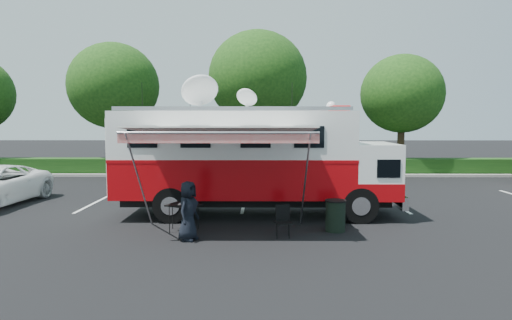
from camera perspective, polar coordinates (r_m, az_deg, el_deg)
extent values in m
plane|color=black|center=(16.02, -0.01, -6.94)|extent=(120.00, 120.00, 0.00)
cube|color=#9E998E|center=(27.14, 8.66, -1.91)|extent=(60.00, 0.35, 0.15)
cube|color=black|center=(27.98, 8.41, -0.83)|extent=(60.00, 1.20, 1.00)
cylinder|color=black|center=(30.11, -17.21, 2.65)|extent=(0.44, 0.44, 4.40)
ellipsoid|color=#14380F|center=(30.16, -17.37, 8.85)|extent=(5.63, 5.63, 5.35)
cylinder|color=black|center=(28.68, 0.20, 3.17)|extent=(0.44, 0.44, 4.80)
ellipsoid|color=#14380F|center=(28.79, 0.20, 10.26)|extent=(6.14, 6.14, 5.84)
cylinder|color=black|center=(30.04, 17.65, 2.26)|extent=(0.44, 0.44, 4.00)
ellipsoid|color=#14380F|center=(30.05, 17.80, 7.90)|extent=(5.12, 5.12, 4.86)
cube|color=silver|center=(20.09, -18.89, -4.76)|extent=(0.12, 5.50, 0.01)
cube|color=silver|center=(18.97, -1.46, -5.05)|extent=(0.12, 5.50, 0.01)
cube|color=silver|center=(19.71, 16.33, -4.88)|extent=(0.12, 5.50, 0.01)
cube|color=black|center=(15.91, -0.01, -4.90)|extent=(9.05, 1.47, 0.32)
cylinder|color=black|center=(15.12, 12.88, -5.55)|extent=(1.16, 0.34, 1.16)
cylinder|color=black|center=(17.35, 11.24, -4.17)|extent=(1.16, 0.34, 1.16)
cylinder|color=black|center=(15.04, -10.59, -5.56)|extent=(1.16, 0.34, 1.16)
cylinder|color=black|center=(17.29, -9.12, -4.17)|extent=(1.16, 0.34, 1.16)
cube|color=silver|center=(16.57, 16.85, -4.54)|extent=(0.21, 2.63, 0.42)
cube|color=white|center=(16.23, 14.26, -1.11)|extent=(1.47, 2.63, 1.79)
cube|color=#B0070B|center=(16.30, 14.21, -3.32)|extent=(1.49, 2.65, 0.58)
cube|color=black|center=(16.37, 16.61, 0.00)|extent=(0.13, 2.33, 0.74)
cube|color=#B0070B|center=(15.81, -2.69, -2.08)|extent=(8.00, 2.63, 1.26)
cube|color=#B0070B|center=(15.75, -2.70, 0.21)|extent=(8.02, 2.65, 0.11)
cube|color=white|center=(15.70, -2.71, 3.08)|extent=(8.00, 2.63, 1.47)
cube|color=white|center=(15.69, -2.72, 5.92)|extent=(8.00, 2.63, 0.08)
cube|color=#CC0505|center=(15.91, 10.34, 6.36)|extent=(0.58, 1.00, 0.17)
sphere|color=white|center=(16.93, 9.38, 6.65)|extent=(0.36, 0.36, 0.36)
ellipsoid|color=white|center=(15.67, -7.04, 8.63)|extent=(1.26, 1.26, 0.38)
ellipsoid|color=white|center=(15.91, -1.16, 7.85)|extent=(0.74, 0.74, 0.21)
cylinder|color=black|center=(16.63, -14.04, 7.58)|extent=(0.02, 0.02, 1.05)
cylinder|color=black|center=(16.29, -8.25, 7.73)|extent=(0.02, 0.02, 1.05)
cylinder|color=black|center=(16.15, 4.53, 7.79)|extent=(0.02, 0.02, 1.05)
cube|color=white|center=(13.14, -4.25, 3.84)|extent=(5.26, 2.52, 0.22)
cube|color=red|center=(11.90, -4.74, 2.81)|extent=(5.26, 0.04, 0.29)
cylinder|color=#B2B2B7|center=(11.88, -4.75, 3.41)|extent=(5.26, 0.07, 0.07)
cylinder|color=#B2B2B7|center=(13.59, -14.31, -2.82)|extent=(0.05, 2.71, 3.04)
cylinder|color=#B2B2B7|center=(13.21, 6.13, -2.92)|extent=(0.05, 2.71, 3.04)
imported|color=black|center=(12.96, -8.42, -9.88)|extent=(0.77, 0.94, 1.65)
cube|color=black|center=(13.86, -9.01, -5.59)|extent=(1.14, 0.99, 0.04)
cylinder|color=black|center=(13.77, -10.78, -7.35)|extent=(0.02, 0.02, 0.78)
cylinder|color=black|center=(14.24, -10.39, -6.93)|extent=(0.02, 0.02, 0.78)
cylinder|color=black|center=(13.64, -7.53, -7.42)|extent=(0.02, 0.02, 0.78)
cylinder|color=black|center=(14.11, -7.25, -7.00)|extent=(0.02, 0.02, 0.78)
cube|color=silver|center=(13.91, -9.18, -5.45)|extent=(0.25, 0.34, 0.01)
cube|color=black|center=(13.03, 3.38, -7.81)|extent=(0.55, 0.55, 0.04)
cube|color=black|center=(13.19, 3.34, -6.59)|extent=(0.42, 0.18, 0.48)
cylinder|color=black|center=(12.91, 2.64, -8.91)|extent=(0.02, 0.02, 0.43)
cylinder|color=black|center=(13.24, 2.59, -8.55)|extent=(0.02, 0.02, 0.43)
cylinder|color=black|center=(12.92, 4.18, -8.90)|extent=(0.02, 0.02, 0.43)
cylinder|color=black|center=(13.26, 4.08, -8.54)|extent=(0.02, 0.02, 0.43)
cylinder|color=black|center=(13.92, 9.90, -6.94)|extent=(0.59, 0.59, 0.90)
cylinder|color=black|center=(13.83, 9.93, -5.03)|extent=(0.63, 0.63, 0.04)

